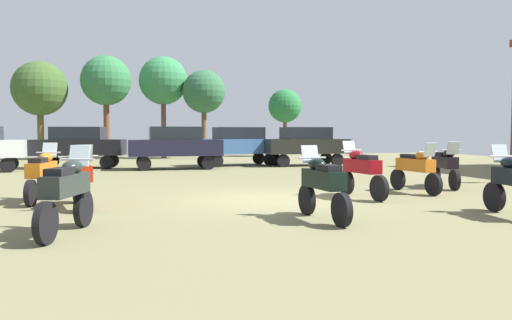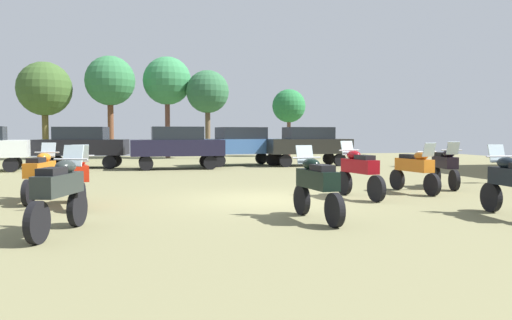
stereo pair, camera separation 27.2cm
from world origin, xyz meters
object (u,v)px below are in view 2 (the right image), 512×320
object	(u,v)px
tree_6	(208,92)
tree_5	(110,82)
motorcycle_9	(317,184)
motorcycle_3	(40,173)
motorcycle_8	(77,176)
tree_1	(167,81)
motorcycle_4	(415,168)
car_2	(308,143)
car_5	(241,143)
car_3	(177,144)
motorcycle_2	(59,191)
tree_4	(289,106)
motorcycle_1	(359,170)
car_1	(82,144)
tree_3	(44,89)

from	to	relation	value
tree_6	tree_5	bearing A→B (deg)	174.15
motorcycle_9	motorcycle_3	bearing A→B (deg)	139.09
motorcycle_8	tree_1	bearing A→B (deg)	-110.73
motorcycle_9	tree_1	distance (m)	25.98
motorcycle_4	tree_1	bearing A→B (deg)	-81.71
car_2	car_5	size ratio (longest dim) A/B	0.96
car_3	tree_1	size ratio (longest dim) A/B	0.63
motorcycle_9	tree_6	bearing A→B (deg)	82.15
motorcycle_2	tree_6	xyz separation A→B (m)	(6.06, 24.49, 3.63)
motorcycle_2	tree_1	xyz separation A→B (m)	(3.51, 25.83, 4.42)
tree_4	tree_5	world-z (taller)	tree_5
motorcycle_4	car_3	xyz separation A→B (m)	(-5.84, 11.14, 0.45)
motorcycle_1	car_1	world-z (taller)	car_1
car_1	tree_3	distance (m)	9.29
tree_1	tree_4	world-z (taller)	tree_1
motorcycle_4	motorcycle_9	distance (m)	5.69
motorcycle_1	tree_5	distance (m)	23.45
motorcycle_2	car_2	size ratio (longest dim) A/B	0.49
motorcycle_3	car_3	world-z (taller)	car_3
motorcycle_1	car_2	distance (m)	13.01
motorcycle_9	car_3	size ratio (longest dim) A/B	0.50
tree_1	tree_6	bearing A→B (deg)	-27.67
car_5	motorcycle_8	bearing A→B (deg)	144.43
motorcycle_1	motorcycle_9	distance (m)	3.74
motorcycle_1	motorcycle_4	bearing A→B (deg)	11.15
tree_6	car_5	bearing A→B (deg)	-85.05
tree_1	motorcycle_3	bearing A→B (deg)	-102.05
motorcycle_3	tree_4	bearing A→B (deg)	68.16
tree_1	tree_4	xyz separation A→B (m)	(8.61, 0.09, -1.57)
tree_1	tree_5	distance (m)	3.75
motorcycle_8	motorcycle_9	distance (m)	5.65
tree_3	tree_4	xyz separation A→B (m)	(16.25, 0.83, -0.83)
motorcycle_3	motorcycle_8	distance (m)	1.59
tree_1	tree_4	size ratio (longest dim) A/B	1.42
tree_4	car_1	bearing A→B (deg)	-145.92
motorcycle_4	motorcycle_8	bearing A→B (deg)	-1.79
car_5	tree_4	bearing A→B (deg)	-40.06
car_2	tree_5	distance (m)	14.32
car_1	tree_5	distance (m)	9.14
motorcycle_4	motorcycle_8	size ratio (longest dim) A/B	0.99
motorcycle_4	car_1	bearing A→B (deg)	-57.53
motorcycle_2	motorcycle_9	distance (m)	4.76
motorcycle_2	car_3	bearing A→B (deg)	95.22
tree_1	tree_5	world-z (taller)	tree_1
car_1	car_2	size ratio (longest dim) A/B	1.04
motorcycle_1	car_5	size ratio (longest dim) A/B	0.49
motorcycle_8	car_5	size ratio (longest dim) A/B	0.50
tree_4	motorcycle_2	bearing A→B (deg)	-115.07
motorcycle_3	motorcycle_4	distance (m)	10.15
car_1	tree_3	bearing A→B (deg)	28.54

